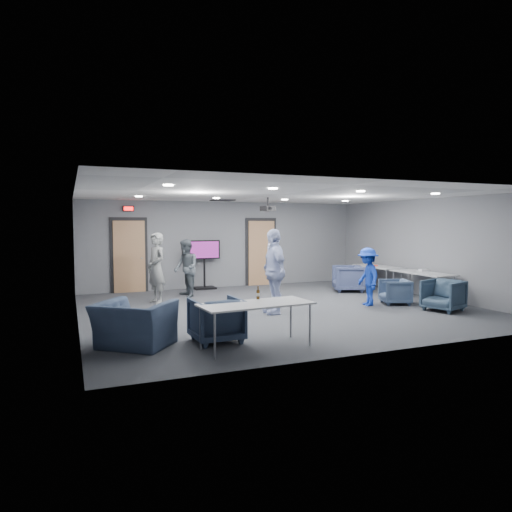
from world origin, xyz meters
name	(u,v)px	position (x,y,z in m)	size (l,w,h in m)	color
floor	(279,308)	(0.00, 0.00, 0.00)	(9.00, 9.00, 0.00)	#33363B
ceiling	(280,195)	(0.00, 0.00, 2.70)	(9.00, 9.00, 0.00)	silver
wall_back	(226,244)	(0.00, 4.00, 1.35)	(9.00, 0.02, 2.70)	slate
wall_front	(389,267)	(0.00, -4.00, 1.35)	(9.00, 0.02, 2.70)	slate
wall_left	(76,257)	(-4.50, 0.00, 1.35)	(0.02, 8.00, 2.70)	slate
wall_right	(428,248)	(4.50, 0.00, 1.35)	(0.02, 8.00, 2.70)	slate
door_left	(129,256)	(-3.00, 3.95, 1.07)	(1.06, 0.17, 2.24)	black
door_right	(261,252)	(1.20, 3.95, 1.07)	(1.06, 0.17, 2.24)	black
exit_sign	(128,209)	(-3.00, 3.93, 2.45)	(0.32, 0.08, 0.16)	black
hvac_diffuser	(222,200)	(-0.50, 2.80, 2.69)	(0.60, 0.60, 0.03)	black
downlights	(280,195)	(0.00, 0.00, 2.68)	(6.18, 3.78, 0.02)	white
person_a	(156,268)	(-2.60, 1.79, 0.89)	(0.65, 0.43, 1.79)	gray
person_b	(186,268)	(-1.67, 2.50, 0.80)	(0.77, 0.60, 1.59)	#535D64
person_c	(274,271)	(-0.40, -0.54, 0.95)	(1.12, 0.46, 1.90)	silver
person_d	(368,277)	(2.15, -0.52, 0.71)	(0.92, 0.53, 1.43)	#1937A7
chair_right_a	(348,278)	(3.02, 1.63, 0.39)	(0.83, 0.86, 0.78)	#3D476A
chair_right_b	(395,292)	(2.90, -0.63, 0.31)	(0.66, 0.68, 0.62)	#3E506C
chair_right_c	(443,295)	(3.35, -1.77, 0.36)	(0.77, 0.80, 0.72)	#334659
chair_front_a	(216,320)	(-2.33, -2.40, 0.38)	(0.81, 0.84, 0.76)	#324058
chair_front_b	(134,324)	(-3.67, -2.21, 0.37)	(1.14, 1.00, 0.74)	#394862
table_right_a	(378,268)	(4.00, 1.51, 0.68)	(0.70, 1.67, 0.73)	#A2A5A7
table_right_b	(423,274)	(4.00, -0.39, 0.68)	(0.74, 1.79, 0.73)	#A2A5A7
table_front_left	(256,306)	(-1.84, -3.00, 0.69)	(1.90, 0.91, 0.73)	#A2A5A7
bottle_front	(258,294)	(-1.66, -2.65, 0.81)	(0.06, 0.06, 0.23)	#51310D
bottle_right	(369,262)	(3.87, 1.79, 0.83)	(0.07, 0.07, 0.28)	#51310D
snack_box	(374,266)	(3.89, 1.53, 0.75)	(0.18, 0.12, 0.04)	#CC4233
wrapper	(424,270)	(4.25, -0.16, 0.76)	(0.24, 0.16, 0.05)	silver
tv_stand	(204,261)	(-0.78, 3.75, 0.85)	(0.98, 0.47, 1.51)	black
projector	(268,208)	(0.12, 0.97, 2.41)	(0.38, 0.36, 0.35)	black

